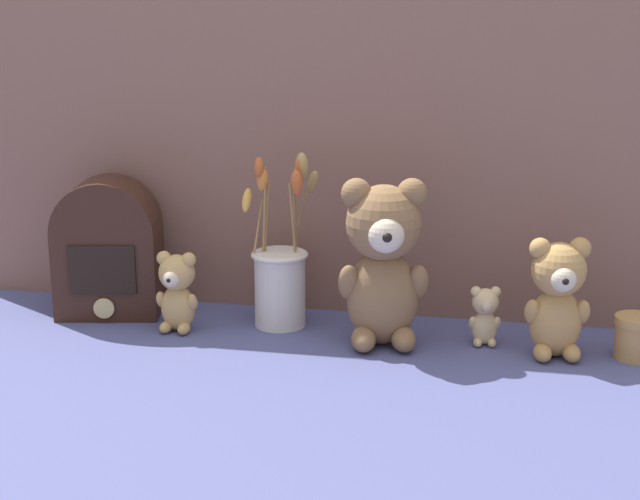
# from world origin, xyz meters

# --- Properties ---
(ground_plane) EXTENTS (4.00, 4.00, 0.00)m
(ground_plane) POSITION_xyz_m (0.00, 0.00, 0.00)
(ground_plane) COLOR #4C5184
(backdrop_wall) EXTENTS (1.61, 0.02, 0.68)m
(backdrop_wall) POSITION_xyz_m (0.00, 0.17, 0.34)
(backdrop_wall) COLOR #845B4C
(backdrop_wall) RESTS_ON ground
(teddy_bear_large) EXTENTS (0.17, 0.16, 0.31)m
(teddy_bear_large) POSITION_xyz_m (0.12, -0.01, 0.16)
(teddy_bear_large) COLOR olive
(teddy_bear_large) RESTS_ON ground
(teddy_bear_medium) EXTENTS (0.12, 0.11, 0.22)m
(teddy_bear_medium) POSITION_xyz_m (0.43, -0.01, 0.11)
(teddy_bear_medium) COLOR tan
(teddy_bear_medium) RESTS_ON ground
(teddy_bear_small) EXTENTS (0.08, 0.08, 0.16)m
(teddy_bear_small) POSITION_xyz_m (-0.27, -0.02, 0.08)
(teddy_bear_small) COLOR tan
(teddy_bear_small) RESTS_ON ground
(teddy_bear_tiny) EXTENTS (0.06, 0.06, 0.11)m
(teddy_bear_tiny) POSITION_xyz_m (0.31, 0.02, 0.06)
(teddy_bear_tiny) COLOR #DBBC84
(teddy_bear_tiny) RESTS_ON ground
(flower_vase) EXTENTS (0.15, 0.13, 0.34)m
(flower_vase) POSITION_xyz_m (-0.08, 0.05, 0.10)
(flower_vase) COLOR silver
(flower_vase) RESTS_ON ground
(vintage_radio) EXTENTS (0.22, 0.16, 0.28)m
(vintage_radio) POSITION_xyz_m (-0.44, 0.06, 0.13)
(vintage_radio) COLOR #381E14
(vintage_radio) RESTS_ON ground
(decorative_tin_tall) EXTENTS (0.08, 0.08, 0.08)m
(decorative_tin_tall) POSITION_xyz_m (0.57, 0.01, 0.04)
(decorative_tin_tall) COLOR tan
(decorative_tin_tall) RESTS_ON ground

